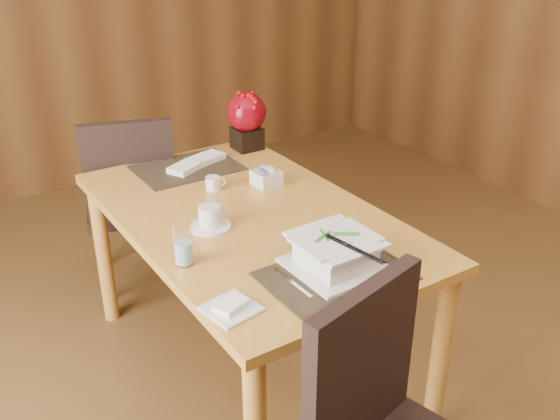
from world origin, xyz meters
TOP-DOWN VIEW (x-y plane):
  - dining_table at (0.00, 0.60)m, footprint 0.90×1.50m
  - placemat_near at (0.00, 0.05)m, footprint 0.45×0.33m
  - placemat_far at (0.00, 1.15)m, footprint 0.45×0.33m
  - soup_setting at (0.03, 0.09)m, footprint 0.29×0.29m
  - coffee_cup at (-0.18, 0.57)m, footprint 0.15×0.15m
  - water_glass at (-0.37, 0.39)m, footprint 0.08×0.08m
  - creamer_jug at (-0.01, 0.87)m, footprint 0.10×0.10m
  - sugar_caddy at (0.20, 0.79)m, footprint 0.11×0.11m
  - berry_decor at (0.36, 1.22)m, footprint 0.19×0.19m
  - napkins_far at (0.06, 1.15)m, footprint 0.32×0.21m
  - bread_plate at (-0.37, 0.07)m, footprint 0.17×0.17m
  - far_chair at (-0.16, 1.48)m, footprint 0.55×0.55m

SIDE VIEW (x-z plane):
  - far_chair at x=-0.16m, z-range 0.06..1.01m
  - dining_table at x=0.00m, z-range 0.28..1.03m
  - placemat_near at x=0.00m, z-range 0.75..0.76m
  - placemat_far at x=0.00m, z-range 0.75..0.76m
  - bread_plate at x=-0.37m, z-range 0.75..0.76m
  - napkins_far at x=0.06m, z-range 0.76..0.78m
  - creamer_jug at x=-0.01m, z-range 0.75..0.81m
  - sugar_caddy at x=0.20m, z-range 0.75..0.81m
  - coffee_cup at x=-0.18m, z-range 0.74..0.83m
  - soup_setting at x=0.03m, z-range 0.75..0.86m
  - water_glass at x=-0.37m, z-range 0.75..0.90m
  - berry_decor at x=0.36m, z-range 0.77..1.05m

